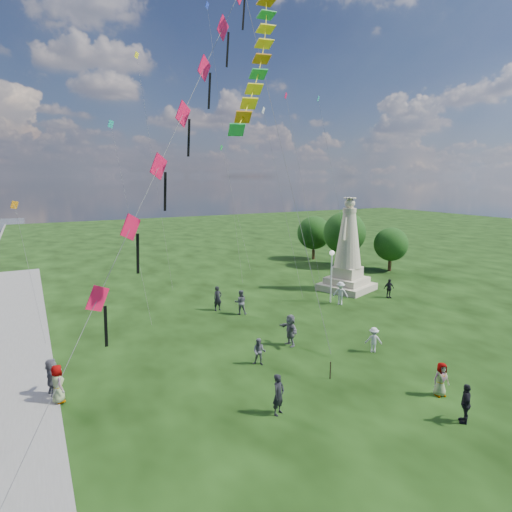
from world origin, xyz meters
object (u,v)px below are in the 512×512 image
statue (348,256)px  person_4 (441,379)px  person_1 (259,352)px  person_8 (340,293)px  person_11 (290,330)px  person_0 (279,394)px  person_3 (466,403)px  lamppost (332,265)px  person_2 (374,340)px  person_9 (389,288)px  person_7 (241,302)px  person_5 (52,379)px  person_10 (58,386)px  person_6 (218,298)px

statue → person_4: statue is taller
person_1 → person_8: bearing=70.8°
statue → person_11: 14.16m
person_0 → person_1: person_0 is taller
person_3 → lamppost: bearing=-152.6°
person_2 → person_9: size_ratio=0.92×
person_2 → person_9: person_9 is taller
person_0 → person_7: size_ratio=0.98×
person_5 → person_7: person_7 is taller
lamppost → person_11: size_ratio=2.20×
person_2 → person_3: (-1.75, -7.11, 0.11)m
person_7 → statue: bearing=-149.6°
person_1 → person_11: size_ratio=0.77×
person_7 → person_9: person_7 is taller
person_9 → person_10: (-25.20, -5.58, 0.06)m
person_0 → person_2: 8.67m
person_1 → person_0: bearing=-69.6°
person_8 → person_2: bearing=-74.7°
person_5 → person_8: bearing=-90.1°
statue → person_9: statue is taller
person_7 → person_5: bearing=49.4°
person_8 → person_9: (4.72, -0.42, -0.11)m
person_10 → person_7: bearing=-71.8°
lamppost → person_8: bearing=-71.6°
person_2 → person_8: size_ratio=0.80×
person_3 → person_8: (6.00, 15.31, 0.07)m
person_2 → person_3: size_ratio=0.87×
person_3 → person_9: size_ratio=1.05×
statue → person_5: statue is taller
statue → person_6: bearing=160.3°
person_6 → person_5: bearing=-151.2°
lamppost → person_11: lamppost is taller
person_6 → person_8: 9.57m
statue → lamppost: 4.30m
person_3 → person_11: 10.35m
person_0 → person_9: person_0 is taller
person_3 → person_4: (0.95, 1.94, -0.04)m
person_3 → person_6: person_6 is taller
statue → person_3: statue is taller
person_1 → person_3: 9.92m
person_0 → person_6: size_ratio=0.96×
person_1 → person_10: (-9.68, 0.64, 0.12)m
person_0 → person_6: person_6 is taller
person_7 → person_8: size_ratio=1.00×
lamppost → person_0: bearing=-135.0°
person_4 → person_5: person_5 is taller
person_5 → person_11: (12.75, 0.05, 0.08)m
person_2 → person_11: bearing=-3.6°
person_5 → person_10: size_ratio=1.01×
person_3 → person_5: bearing=-77.8°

